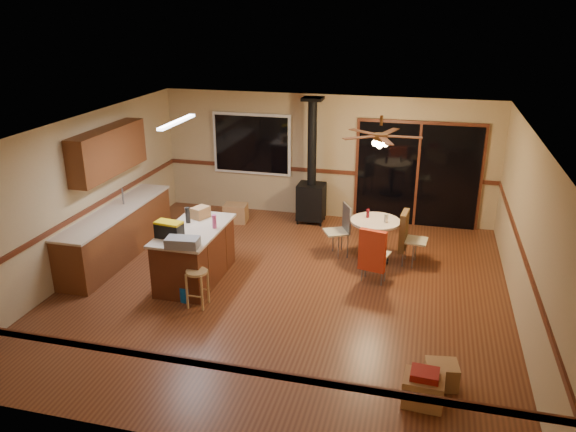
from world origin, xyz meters
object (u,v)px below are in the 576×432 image
(dining_table, at_px, (375,234))
(chair_left, at_px, (342,224))
(box_corner_a, at_px, (423,390))
(blue_bucket, at_px, (188,292))
(chair_right, at_px, (405,231))
(kitchen_island, at_px, (195,254))
(box_corner_b, at_px, (441,374))
(wood_stove, at_px, (311,189))
(bar_stool, at_px, (198,288))
(chair_near, at_px, (373,250))
(box_under_window, at_px, (236,213))
(toolbox_black, at_px, (169,231))
(toolbox_grey, at_px, (183,242))

(dining_table, relative_size, chair_left, 1.60)
(dining_table, height_order, box_corner_a, dining_table)
(blue_bucket, height_order, chair_right, chair_right)
(kitchen_island, bearing_deg, box_corner_b, -25.49)
(wood_stove, bearing_deg, bar_stool, -103.37)
(chair_near, height_order, box_corner_b, chair_near)
(box_under_window, xyz_separation_m, box_corner_b, (4.18, -4.56, -0.04))
(blue_bucket, height_order, box_corner_a, box_corner_a)
(kitchen_island, height_order, box_corner_a, kitchen_island)
(wood_stove, relative_size, chair_left, 4.64)
(chair_right, height_order, box_under_window, chair_right)
(box_corner_b, bearing_deg, box_under_window, 132.53)
(dining_table, distance_m, chair_left, 0.63)
(wood_stove, xyz_separation_m, chair_left, (0.88, -1.48, -0.14))
(dining_table, xyz_separation_m, box_under_window, (-3.02, 1.25, -0.34))
(toolbox_black, xyz_separation_m, blue_bucket, (0.36, -0.25, -0.89))
(box_corner_a, bearing_deg, chair_left, 112.19)
(kitchen_island, height_order, dining_table, kitchen_island)
(chair_near, relative_size, box_corner_a, 1.54)
(box_corner_a, bearing_deg, toolbox_grey, 156.86)
(bar_stool, bearing_deg, toolbox_black, 146.39)
(toolbox_black, height_order, bar_stool, toolbox_black)
(chair_left, height_order, chair_near, same)
(box_under_window, bearing_deg, blue_bucket, -83.46)
(kitchen_island, relative_size, bar_stool, 2.87)
(toolbox_grey, bearing_deg, wood_stove, 72.92)
(box_under_window, distance_m, box_corner_b, 6.19)
(toolbox_grey, distance_m, dining_table, 3.43)
(chair_left, relative_size, box_corner_a, 1.20)
(wood_stove, relative_size, chair_near, 3.60)
(kitchen_island, xyz_separation_m, blue_bucket, (0.15, -0.67, -0.33))
(wood_stove, relative_size, blue_bucket, 8.60)
(bar_stool, relative_size, chair_near, 0.84)
(blue_bucket, bearing_deg, toolbox_grey, -94.56)
(blue_bucket, relative_size, dining_table, 0.34)
(toolbox_black, relative_size, chair_left, 0.77)
(chair_left, bearing_deg, blue_bucket, -132.10)
(chair_near, bearing_deg, box_under_window, 145.31)
(wood_stove, xyz_separation_m, blue_bucket, (-1.15, -3.72, -0.61))
(chair_left, height_order, box_corner_b, chair_left)
(toolbox_black, xyz_separation_m, box_corner_a, (3.95, -1.83, -0.84))
(chair_left, bearing_deg, toolbox_black, -140.04)
(bar_stool, distance_m, blue_bucket, 0.32)
(kitchen_island, height_order, bar_stool, kitchen_island)
(toolbox_grey, distance_m, chair_right, 3.88)
(bar_stool, bearing_deg, dining_table, 43.06)
(blue_bucket, relative_size, chair_near, 0.42)
(toolbox_black, relative_size, bar_stool, 0.71)
(wood_stove, xyz_separation_m, chair_right, (2.00, -1.56, -0.13))
(wood_stove, xyz_separation_m, toolbox_grey, (-1.16, -3.77, 0.25))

